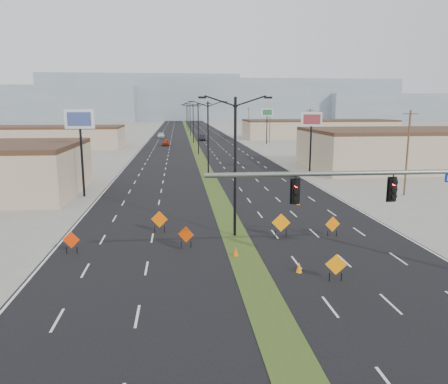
{
  "coord_description": "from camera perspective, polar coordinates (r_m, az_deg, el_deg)",
  "views": [
    {
      "loc": [
        -4.0,
        -18.58,
        9.34
      ],
      "look_at": [
        -0.74,
        12.53,
        3.2
      ],
      "focal_mm": 35.0,
      "sensor_mm": 36.0,
      "label": 1
    }
  ],
  "objects": [
    {
      "name": "car_mid",
      "position": [
        123.22,
        -2.86,
        7.1
      ],
      "size": [
        1.84,
        4.78,
        1.55
      ],
      "primitive_type": "imported",
      "rotation": [
        0.0,
        0.0,
        -0.04
      ],
      "color": "black",
      "rests_on": "ground"
    },
    {
      "name": "construction_sign_5",
      "position": [
        32.74,
        14.0,
        -4.19
      ],
      "size": [
        1.14,
        0.17,
        1.52
      ],
      "rotation": [
        0.0,
        0.0,
        0.12
      ],
      "color": "orange",
      "rests_on": "ground"
    },
    {
      "name": "building_se_far",
      "position": [
        135.44,
        12.2,
        7.96
      ],
      "size": [
        44.0,
        16.0,
        5.0
      ],
      "primitive_type": "cube",
      "color": "tan",
      "rests_on": "ground"
    },
    {
      "name": "signal_mast",
      "position": [
        24.53,
        24.94,
        -0.62
      ],
      "size": [
        16.3,
        0.6,
        8.0
      ],
      "color": "slate",
      "rests_on": "ground"
    },
    {
      "name": "pole_sign_west",
      "position": [
        47.6,
        -18.3,
        8.19
      ],
      "size": [
        2.96,
        0.4,
        9.08
      ],
      "rotation": [
        0.0,
        0.0,
        0.0
      ],
      "color": "black",
      "rests_on": "ground"
    },
    {
      "name": "streetlight_3",
      "position": [
        114.72,
        -4.04,
        9.12
      ],
      "size": [
        5.15,
        0.24,
        10.02
      ],
      "color": "black",
      "rests_on": "ground"
    },
    {
      "name": "streetlight_6",
      "position": [
        198.66,
        -4.91,
        9.93
      ],
      "size": [
        5.15,
        0.24,
        10.02
      ],
      "color": "black",
      "rests_on": "ground"
    },
    {
      "name": "construction_sign_2",
      "position": [
        33.04,
        -8.44,
        -3.65
      ],
      "size": [
        1.25,
        0.28,
        1.69
      ],
      "rotation": [
        0.0,
        0.0,
        -0.19
      ],
      "color": "#F25B05",
      "rests_on": "ground"
    },
    {
      "name": "cone_2",
      "position": [
        42.7,
        9.68,
        -1.27
      ],
      "size": [
        0.48,
        0.48,
        0.61
      ],
      "primitive_type": "cone",
      "rotation": [
        0.0,
        0.0,
        -0.4
      ],
      "color": "#E15804",
      "rests_on": "ground"
    },
    {
      "name": "utility_pole_3",
      "position": [
        150.58,
        3.23,
        9.31
      ],
      "size": [
        1.6,
        0.2,
        9.0
      ],
      "color": "#4C3823",
      "rests_on": "ground"
    },
    {
      "name": "ground",
      "position": [
        21.18,
        5.73,
        -15.12
      ],
      "size": [
        600.0,
        600.0,
        0.0
      ],
      "primitive_type": "plane",
      "color": "gray",
      "rests_on": "ground"
    },
    {
      "name": "construction_sign_4",
      "position": [
        24.63,
        14.42,
        -9.3
      ],
      "size": [
        1.13,
        0.29,
        1.54
      ],
      "rotation": [
        0.0,
        0.0,
        -0.22
      ],
      "color": "orange",
      "rests_on": "ground"
    },
    {
      "name": "utility_pole_1",
      "position": [
        82.3,
        11.08,
        7.65
      ],
      "size": [
        1.6,
        0.2,
        9.0
      ],
      "color": "#4C3823",
      "rests_on": "ground"
    },
    {
      "name": "streetlight_0",
      "position": [
        31.09,
        1.46,
        3.86
      ],
      "size": [
        5.15,
        0.24,
        10.02
      ],
      "color": "black",
      "rests_on": "ground"
    },
    {
      "name": "car_far",
      "position": [
        135.31,
        -8.24,
        7.33
      ],
      "size": [
        2.05,
        4.94,
        1.43
      ],
      "primitive_type": "imported",
      "rotation": [
        0.0,
        0.0,
        -0.01
      ],
      "color": "silver",
      "rests_on": "ground"
    },
    {
      "name": "car_left",
      "position": [
        107.4,
        -7.6,
        6.42
      ],
      "size": [
        1.88,
        4.49,
        1.52
      ],
      "primitive_type": "imported",
      "rotation": [
        0.0,
        0.0,
        0.02
      ],
      "color": "maroon",
      "rests_on": "ground"
    },
    {
      "name": "streetlight_1",
      "position": [
        58.85,
        -2.09,
        7.28
      ],
      "size": [
        5.15,
        0.24,
        10.02
      ],
      "color": "black",
      "rests_on": "ground"
    },
    {
      "name": "building_se_near",
      "position": [
        74.36,
        24.87,
        5.0
      ],
      "size": [
        36.0,
        18.0,
        5.5
      ],
      "primitive_type": "cube",
      "color": "tan",
      "rests_on": "ground"
    },
    {
      "name": "cone_1",
      "position": [
        27.87,
        1.55,
        -7.81
      ],
      "size": [
        0.41,
        0.41,
        0.61
      ],
      "primitive_type": "cone",
      "rotation": [
        0.0,
        0.0,
        0.12
      ],
      "color": "#EF5C05",
      "rests_on": "ground"
    },
    {
      "name": "construction_sign_1",
      "position": [
        29.43,
        -4.99,
        -5.65
      ],
      "size": [
        1.05,
        0.47,
        1.5
      ],
      "rotation": [
        0.0,
        0.0,
        -0.4
      ],
      "color": "#D83C04",
      "rests_on": "ground"
    },
    {
      "name": "cone_0",
      "position": [
        25.63,
        9.79,
        -9.71
      ],
      "size": [
        0.43,
        0.43,
        0.61
      ],
      "primitive_type": "cone",
      "rotation": [
        0.0,
        0.0,
        0.19
      ],
      "color": "orange",
      "rests_on": "ground"
    },
    {
      "name": "cone_3",
      "position": [
        36.2,
        -8.57,
        -3.53
      ],
      "size": [
        0.39,
        0.39,
        0.54
      ],
      "primitive_type": "cone",
      "rotation": [
        0.0,
        0.0,
        -0.23
      ],
      "color": "#F55205",
      "rests_on": "ground"
    },
    {
      "name": "pole_sign_east_far",
      "position": [
        112.25,
        5.65,
        9.96
      ],
      "size": [
        2.86,
        1.24,
        8.87
      ],
      "rotation": [
        0.0,
        0.0,
        -0.32
      ],
      "color": "black",
      "rests_on": "ground"
    },
    {
      "name": "utility_pole_2",
      "position": [
        116.18,
        6.01,
        8.74
      ],
      "size": [
        1.6,
        0.2,
        9.0
      ],
      "color": "#4C3823",
      "rests_on": "ground"
    },
    {
      "name": "mesa_east",
      "position": [
        359.28,
        25.23,
        10.01
      ],
      "size": [
        160.0,
        50.0,
        18.0
      ],
      "primitive_type": "cube",
      "color": "gray",
      "rests_on": "ground"
    },
    {
      "name": "streetlight_5",
      "position": [
        170.67,
        -4.71,
        9.75
      ],
      "size": [
        5.15,
        0.24,
        10.02
      ],
      "color": "black",
      "rests_on": "ground"
    },
    {
      "name": "mesa_center",
      "position": [
        321.64,
        1.91,
        11.93
      ],
      "size": [
        220.0,
        50.0,
        28.0
      ],
      "primitive_type": "cube",
      "color": "gray",
      "rests_on": "ground"
    },
    {
      "name": "utility_pole_0",
      "position": [
        49.97,
        22.84,
        4.88
      ],
      "size": [
        1.6,
        0.2,
        9.0
      ],
      "color": "#4C3823",
      "rests_on": "ground"
    },
    {
      "name": "construction_sign_3",
      "position": [
        31.78,
        7.46,
        -4.1
      ],
      "size": [
        1.34,
        0.19,
        1.79
      ],
      "rotation": [
        0.0,
        0.0,
        -0.11
      ],
      "color": "orange",
      "rests_on": "ground"
    },
    {
      "name": "road_surface",
      "position": [
        119.01,
        -4.07,
        6.57
      ],
      "size": [
        25.0,
        400.0,
        0.02
      ],
      "primitive_type": "cube",
      "color": "black",
      "rests_on": "ground"
    },
    {
      "name": "streetlight_4",
      "position": [
        142.69,
        -4.44,
        9.5
      ],
      "size": [
        5.15,
        0.24,
        10.02
      ],
      "color": "black",
      "rests_on": "ground"
    },
    {
      "name": "pole_sign_east_near",
      "position": [
        60.87,
        11.35,
        8.64
      ],
      "size": [
        2.79,
        1.09,
        8.59
      ],
      "rotation": [
        0.0,
        0.0,
        -0.27
      ],
      "color": "black",
      "rests_on": "ground"
    },
    {
      "name": "construction_sign_0",
      "position": [
        29.84,
        -19.34,
        -6.03
      ],
      "size": [
        1.11,
        0.17,
        1.49
      ],
      "rotation": [
        0.0,
        0.0,
        -0.12
      ],
      "color": "red",
      "rests_on": "ground"
    },
    {
      "name": "median_strip",
      "position": [
        119.01,
        -4.07,
        6.57
      ],
      "size": [
        2.0,
        400.0,
        0.04
      ],
      "primitive_type": "cube",
      "color": "#334B1A",
      "rests_on": "ground"
    },
    {
      "name": "building_sw_far",
      "position": [
        107.53,
        -21.22,
        6.58
      ],
      "size": [
        30.0,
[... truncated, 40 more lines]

